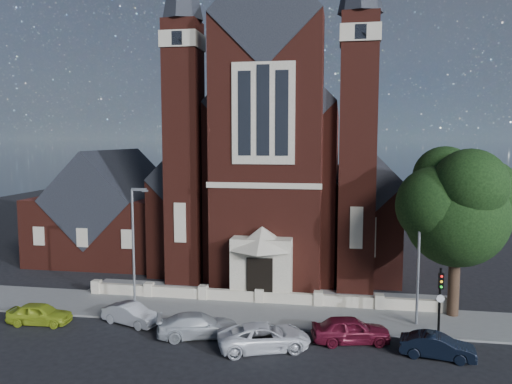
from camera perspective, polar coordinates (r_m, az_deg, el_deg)
ground at (r=43.15m, az=2.25°, el=-9.03°), size 120.00×120.00×0.00m
pavement_strip at (r=33.23m, az=-0.14°, el=-13.70°), size 60.00×5.00×0.12m
forecourt_paving at (r=36.97m, az=0.93°, el=-11.63°), size 26.00×3.00×0.14m
forecourt_wall at (r=35.09m, az=0.42°, el=-12.61°), size 24.00×0.40×0.90m
church at (r=49.64m, az=3.46°, el=2.53°), size 20.01×34.90×29.20m
parish_hall at (r=49.70m, az=-15.90°, el=-2.53°), size 12.00×12.20×10.24m
street_tree at (r=33.13m, az=22.26°, el=-1.81°), size 6.40×6.60×10.70m
street_lamp_left at (r=33.73m, az=-13.72°, el=-5.46°), size 1.16×0.22×8.09m
street_lamp_right at (r=31.41m, az=18.27°, el=-6.45°), size 1.16×0.22×8.09m
traffic_signal at (r=30.56m, az=20.31°, el=-10.78°), size 0.28×0.42×4.00m
car_lime_van at (r=33.92m, az=-23.49°, el=-12.64°), size 3.92×1.78×1.31m
car_silver_a at (r=32.17m, az=-14.09°, el=-13.39°), size 4.01×2.48×1.25m
car_silver_b at (r=29.58m, az=-6.63°, el=-14.89°), size 5.04×3.32×1.36m
car_white_suv at (r=27.82m, az=0.94°, el=-16.21°), size 5.49×3.87×1.39m
car_dark_red at (r=29.10m, az=10.77°, el=-15.20°), size 4.59×2.58×1.47m
car_navy at (r=28.46m, az=20.02°, el=-16.23°), size 3.92×1.94×1.24m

